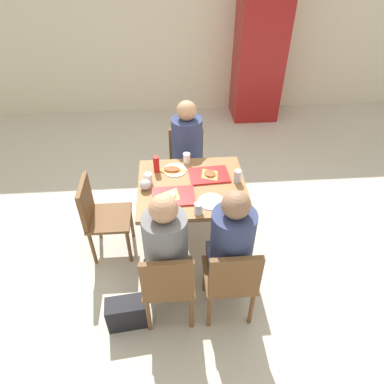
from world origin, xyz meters
TOP-DOWN VIEW (x-y plane):
  - ground_plane at (0.00, 0.00)m, footprint 10.00×10.00m
  - back_wall at (0.00, 3.20)m, footprint 10.00×0.10m
  - main_table at (0.00, 0.00)m, footprint 0.96×0.86m
  - chair_near_left at (-0.24, -0.81)m, footprint 0.40×0.40m
  - chair_near_right at (0.24, -0.81)m, footprint 0.40×0.40m
  - chair_far_side at (0.00, 0.81)m, footprint 0.40×0.40m
  - chair_left_end at (-0.87, 0.00)m, footprint 0.40×0.40m
  - person_in_red at (-0.24, -0.67)m, footprint 0.32×0.42m
  - person_in_brown_jacket at (0.24, -0.67)m, footprint 0.32×0.42m
  - person_far_side at (-0.00, 0.67)m, footprint 0.32×0.42m
  - tray_red_near at (-0.17, -0.15)m, footprint 0.37×0.27m
  - tray_red_far at (0.17, 0.13)m, footprint 0.38×0.28m
  - paper_plate_center at (-0.14, 0.24)m, footprint 0.22×0.22m
  - paper_plate_near_edge at (0.14, -0.24)m, footprint 0.22×0.22m
  - pizza_slice_a at (-0.20, -0.16)m, footprint 0.20×0.22m
  - pizza_slice_b at (0.17, 0.13)m, footprint 0.20×0.21m
  - pizza_slice_c at (-0.17, 0.23)m, footprint 0.23×0.16m
  - plastic_cup_a at (-0.02, 0.37)m, footprint 0.07×0.07m
  - plastic_cup_b at (0.02, -0.37)m, footprint 0.07×0.07m
  - plastic_cup_c at (-0.39, 0.06)m, footprint 0.07×0.07m
  - soda_can at (0.41, 0.02)m, footprint 0.07×0.07m
  - condiment_bottle at (-0.31, 0.24)m, footprint 0.06×0.06m
  - foil_bundle at (-0.41, -0.02)m, footprint 0.10×0.10m
  - handbag at (-0.59, -0.83)m, footprint 0.33×0.19m
  - drink_fridge at (1.23, 2.85)m, footprint 0.70×0.60m

SIDE VIEW (x-z plane):
  - ground_plane at x=0.00m, z-range -0.02..0.00m
  - handbag at x=-0.59m, z-range 0.00..0.28m
  - chair_near_left at x=-0.24m, z-range 0.07..0.91m
  - chair_near_right at x=0.24m, z-range 0.07..0.91m
  - chair_far_side at x=0.00m, z-range 0.07..0.91m
  - chair_left_end at x=-0.87m, z-range 0.07..0.91m
  - main_table at x=0.00m, z-range 0.27..1.04m
  - person_in_red at x=-0.24m, z-range 0.11..1.36m
  - person_in_brown_jacket at x=0.24m, z-range 0.11..1.36m
  - person_far_side at x=0.00m, z-range 0.11..1.36m
  - paper_plate_center at x=-0.14m, z-range 0.77..0.78m
  - paper_plate_near_edge at x=0.14m, z-range 0.77..0.78m
  - tray_red_near at x=-0.17m, z-range 0.77..0.79m
  - tray_red_far at x=0.17m, z-range 0.77..0.79m
  - pizza_slice_c at x=-0.17m, z-range 0.78..0.80m
  - pizza_slice_b at x=0.17m, z-range 0.79..0.81m
  - pizza_slice_a at x=-0.20m, z-range 0.79..0.81m
  - plastic_cup_a at x=-0.02m, z-range 0.77..0.87m
  - plastic_cup_b at x=0.02m, z-range 0.77..0.87m
  - plastic_cup_c at x=-0.39m, z-range 0.77..0.87m
  - foil_bundle at x=-0.41m, z-range 0.77..0.87m
  - soda_can at x=0.41m, z-range 0.77..0.89m
  - condiment_bottle at x=-0.31m, z-range 0.77..0.93m
  - drink_fridge at x=1.23m, z-range 0.00..1.90m
  - back_wall at x=0.00m, z-range 0.00..2.80m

